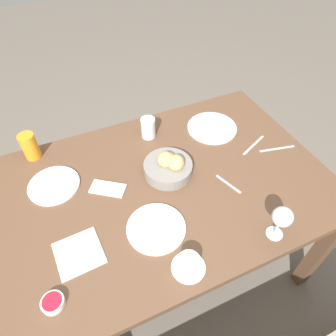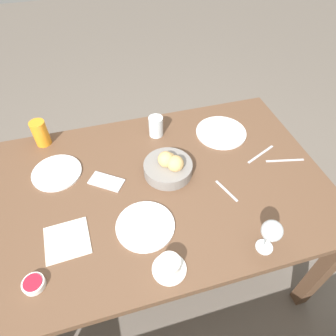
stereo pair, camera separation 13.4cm
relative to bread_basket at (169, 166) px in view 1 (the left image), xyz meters
name	(u,v)px [view 1 (the left image)]	position (x,y,z in m)	size (l,w,h in m)	color
ground_plane	(160,263)	(0.08, 0.05, -0.79)	(10.00, 10.00, 0.00)	#6B6056
dining_table	(158,198)	(0.08, 0.05, -0.13)	(1.52, 0.96, 0.75)	brown
bread_basket	(169,166)	(0.00, 0.00, 0.00)	(0.22, 0.22, 0.11)	gray
plate_near_left	(212,128)	(-0.34, -0.19, -0.04)	(0.26, 0.26, 0.01)	white
plate_near_right	(54,185)	(0.49, -0.13, -0.04)	(0.22, 0.22, 0.01)	white
plate_far_center	(156,228)	(0.17, 0.25, -0.04)	(0.23, 0.23, 0.01)	white
juice_glass	(30,146)	(0.54, -0.36, 0.02)	(0.07, 0.07, 0.13)	orange
water_tumbler	(148,128)	(-0.01, -0.27, 0.01)	(0.07, 0.07, 0.11)	silver
wine_glass	(282,218)	(-0.24, 0.46, 0.07)	(0.08, 0.08, 0.16)	silver
coffee_cup	(189,264)	(0.12, 0.44, -0.01)	(0.12, 0.12, 0.06)	white
jam_bowl_berry	(53,303)	(0.58, 0.37, -0.03)	(0.08, 0.08, 0.03)	white
fork_silver	(277,149)	(-0.55, 0.08, -0.04)	(0.18, 0.05, 0.00)	#B7B7BC
knife_silver	(254,145)	(-0.46, 0.01, -0.04)	(0.17, 0.08, 0.00)	#B7B7BC
spoon_coffee	(228,184)	(-0.21, 0.17, -0.04)	(0.05, 0.13, 0.00)	#B7B7BC
napkin	(79,253)	(0.46, 0.23, -0.04)	(0.17, 0.17, 0.00)	silver
cell_phone	(108,189)	(0.28, -0.02, -0.04)	(0.16, 0.15, 0.01)	silver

